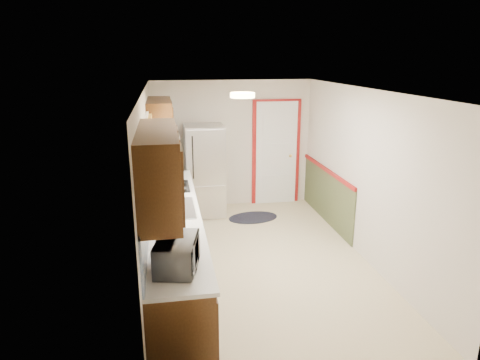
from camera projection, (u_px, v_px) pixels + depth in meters
name	position (u px, v px, depth m)	size (l,w,h in m)	color
room_shell	(262.00, 181.00, 5.78)	(3.20, 5.20, 2.52)	beige
kitchen_run	(171.00, 221.00, 5.40)	(0.63, 4.00, 2.20)	#3C210D
back_wall_trim	(286.00, 162.00, 8.12)	(1.12, 2.30, 2.08)	maroon
ceiling_fixture	(243.00, 95.00, 5.21)	(0.30, 0.30, 0.06)	#FFD88C
microwave	(177.00, 251.00, 3.87)	(0.53, 0.29, 0.36)	white
refrigerator	(205.00, 171.00, 7.72)	(0.70, 0.70, 1.65)	#B7B7BC
rug	(253.00, 217.00, 7.74)	(0.90, 0.58, 0.01)	black
cooktop	(172.00, 187.00, 6.36)	(0.50, 0.60, 0.02)	black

